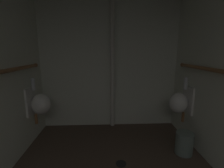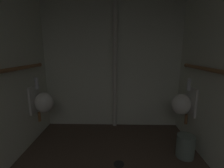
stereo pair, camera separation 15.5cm
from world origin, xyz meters
TOP-DOWN VIEW (x-y plane):
  - wall_back at (0.00, 3.25)m, footprint 2.68×0.06m
  - urinal_left_mid at (-1.13, 2.70)m, footprint 0.32×0.30m
  - urinal_right_mid at (1.13, 2.66)m, footprint 0.32×0.30m
  - standpipe_back_wall at (0.05, 3.14)m, footprint 0.08×0.08m
  - floor_drain at (0.12, 2.07)m, footprint 0.14×0.14m
  - waste_bin at (1.05, 2.26)m, footprint 0.24×0.24m

SIDE VIEW (x-z plane):
  - floor_drain at x=0.12m, z-range 0.00..0.01m
  - waste_bin at x=1.05m, z-range 0.00..0.32m
  - urinal_left_mid at x=-1.13m, z-range 0.27..1.02m
  - urinal_right_mid at x=1.13m, z-range 0.27..1.02m
  - wall_back at x=0.00m, z-range 0.00..2.45m
  - standpipe_back_wall at x=0.05m, z-range 0.02..2.43m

